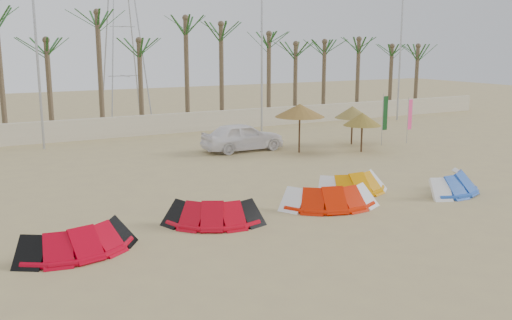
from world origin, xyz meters
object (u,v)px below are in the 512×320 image
parasol_mid (362,119)px  car (243,137)px  kite_orange (349,182)px  kite_blue (449,181)px  kite_red_right (325,195)px  parasol_left (300,110)px  kite_red_mid (209,210)px  kite_red_left (76,237)px  parasol_right (352,112)px

parasol_mid → car: bearing=148.7°
kite_orange → car: bearing=88.0°
kite_blue → car: bearing=105.2°
kite_red_right → car: size_ratio=0.83×
parasol_left → car: 3.48m
kite_orange → kite_blue: bearing=-27.7°
kite_red_right → car: 11.46m
kite_red_mid → kite_blue: bearing=-4.7°
kite_red_right → kite_blue: size_ratio=1.09×
car → kite_orange: bearing=178.4°
kite_red_right → kite_orange: size_ratio=1.20×
kite_red_left → kite_blue: 14.48m
kite_red_right → kite_orange: same height
parasol_right → kite_blue: bearing=-107.6°
parasol_right → car: bearing=169.4°
parasol_mid → car: (-5.56, 3.39, -1.01)m
kite_red_left → parasol_right: (17.84, 10.39, 1.48)m
kite_orange → kite_blue: 4.01m
kite_red_right → parasol_mid: bearing=44.6°
kite_red_left → parasol_left: parasol_left is taller
kite_red_right → kite_blue: same height
parasol_right → car: size_ratio=0.49×
kite_red_mid → kite_orange: (6.52, 1.03, -0.00)m
parasol_left → parasol_mid: (3.11, -1.44, -0.50)m
kite_red_left → parasol_mid: bearing=26.0°
parasol_right → car: (-6.56, 1.23, -1.12)m
parasol_left → parasol_mid: 3.46m
parasol_left → parasol_mid: size_ratio=1.27×
parasol_left → kite_blue: bearing=-85.6°
kite_red_mid → kite_red_right: same height
kite_red_left → car: size_ratio=0.79×
parasol_mid → parasol_right: size_ratio=0.95×
kite_blue → car: 12.27m
parasol_right → parasol_left: bearing=-170.1°
kite_orange → parasol_left: parasol_left is taller
kite_red_left → kite_red_mid: same height
kite_orange → parasol_mid: size_ratio=1.48×
kite_red_left → kite_blue: size_ratio=1.04×
kite_red_left → kite_red_right: bearing=2.6°
parasol_left → car: parasol_left is taller
kite_red_mid → parasol_right: parasol_right is taller
kite_red_mid → kite_blue: (10.07, -0.83, -0.00)m
kite_red_mid → car: size_ratio=0.80×
car → parasol_left: bearing=-128.0°
kite_blue → parasol_left: parasol_left is taller
kite_blue → car: car is taller
kite_orange → kite_red_mid: bearing=-171.0°
parasol_mid → parasol_right: (1.00, 2.16, 0.10)m
kite_orange → car: (0.34, 9.97, 0.36)m
parasol_left → car: size_ratio=0.59×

